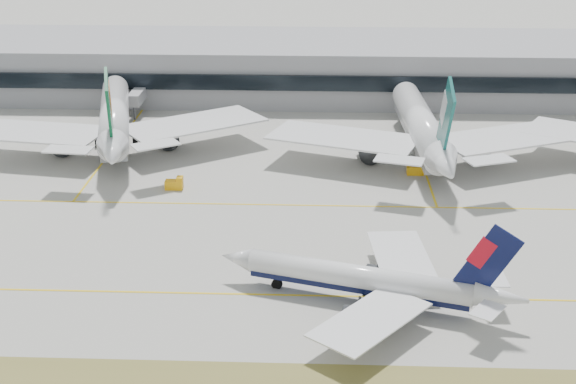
{
  "coord_description": "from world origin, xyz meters",
  "views": [
    {
      "loc": [
        10.05,
        -110.9,
        59.14
      ],
      "look_at": [
        4.84,
        18.0,
        7.5
      ],
      "focal_mm": 50.0,
      "sensor_mm": 36.0,
      "label": 1
    }
  ],
  "objects_px": {
    "taxiing_airliner": "(369,281)",
    "widebody_cathay": "(422,129)",
    "widebody_eva": "(115,120)",
    "terminal": "(285,66)"
  },
  "relations": [
    {
      "from": "widebody_eva",
      "to": "widebody_cathay",
      "type": "relative_size",
      "value": 0.98
    },
    {
      "from": "taxiing_airliner",
      "to": "widebody_cathay",
      "type": "relative_size",
      "value": 0.65
    },
    {
      "from": "taxiing_airliner",
      "to": "terminal",
      "type": "height_order",
      "value": "taxiing_airliner"
    },
    {
      "from": "taxiing_airliner",
      "to": "widebody_cathay",
      "type": "distance_m",
      "value": 67.34
    },
    {
      "from": "widebody_eva",
      "to": "taxiing_airliner",
      "type": "bearing_deg",
      "value": -155.19
    },
    {
      "from": "terminal",
      "to": "widebody_cathay",
      "type": "bearing_deg",
      "value": -59.75
    },
    {
      "from": "taxiing_airliner",
      "to": "widebody_eva",
      "type": "relative_size",
      "value": 0.66
    },
    {
      "from": "taxiing_airliner",
      "to": "widebody_eva",
      "type": "bearing_deg",
      "value": -35.21
    },
    {
      "from": "widebody_cathay",
      "to": "widebody_eva",
      "type": "bearing_deg",
      "value": 84.08
    },
    {
      "from": "widebody_cathay",
      "to": "taxiing_airliner",
      "type": "bearing_deg",
      "value": 164.74
    }
  ]
}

